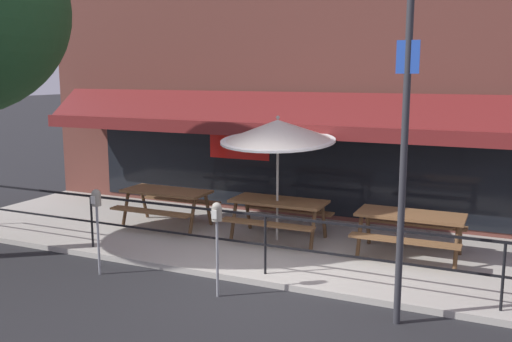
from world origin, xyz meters
TOP-DOWN VIEW (x-y plane):
  - ground_plane at (0.00, 0.00)m, footprint 120.00×120.00m
  - patio_deck at (0.00, 2.00)m, footprint 15.00×4.00m
  - restaurant_building at (0.00, 4.23)m, footprint 15.00×1.60m
  - patio_railing at (0.00, 0.30)m, footprint 13.84×0.04m
  - picnic_table_left at (-3.00, 2.07)m, footprint 1.80×1.42m
  - picnic_table_centre at (-0.53, 2.17)m, footprint 1.80×1.42m
  - picnic_table_right at (1.93, 2.13)m, footprint 1.80×1.42m
  - patio_umbrella_centre at (-0.53, 2.10)m, footprint 2.14×2.14m
  - parking_meter_near at (-2.56, -0.59)m, footprint 0.15×0.16m
  - parking_meter_far at (-0.36, -0.62)m, footprint 0.15×0.16m
  - street_sign_pole at (2.21, -0.45)m, footprint 0.28×0.09m

SIDE VIEW (x-z plane):
  - ground_plane at x=0.00m, z-range 0.00..0.00m
  - patio_deck at x=0.00m, z-range 0.00..0.10m
  - picnic_table_left at x=-3.00m, z-range 0.33..1.08m
  - picnic_table_centre at x=-0.53m, z-range 0.33..1.08m
  - picnic_table_right at x=1.93m, z-range 0.33..1.08m
  - patio_railing at x=0.00m, z-range 0.32..1.28m
  - parking_meter_near at x=-2.56m, z-range 0.44..1.86m
  - parking_meter_far at x=-0.36m, z-range 0.44..1.86m
  - patio_umbrella_centre at x=-0.53m, z-range 0.99..3.37m
  - street_sign_pole at x=2.21m, z-range 0.06..4.84m
  - restaurant_building at x=0.00m, z-range -0.03..8.50m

